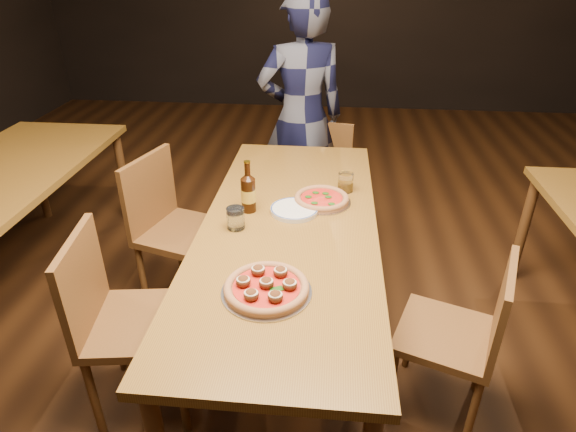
# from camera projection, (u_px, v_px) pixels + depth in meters

# --- Properties ---
(ground) EXTENTS (9.00, 9.00, 0.00)m
(ground) POSITION_uv_depth(u_px,v_px,m) (289.00, 346.00, 2.56)
(ground) COLOR black
(table_main) EXTENTS (0.80, 2.00, 0.75)m
(table_main) POSITION_uv_depth(u_px,v_px,m) (289.00, 237.00, 2.24)
(table_main) COLOR brown
(table_main) RESTS_ON ground
(chair_main_nw) EXTENTS (0.48, 0.48, 0.92)m
(chair_main_nw) POSITION_uv_depth(u_px,v_px,m) (139.00, 322.00, 2.05)
(chair_main_nw) COLOR brown
(chair_main_nw) RESTS_ON ground
(chair_main_sw) EXTENTS (0.54, 0.54, 0.92)m
(chair_main_sw) POSITION_uv_depth(u_px,v_px,m) (184.00, 232.00, 2.70)
(chair_main_sw) COLOR brown
(chair_main_sw) RESTS_ON ground
(chair_main_e) EXTENTS (0.50, 0.50, 0.84)m
(chair_main_e) POSITION_uv_depth(u_px,v_px,m) (446.00, 334.00, 2.04)
(chair_main_e) COLOR brown
(chair_main_e) RESTS_ON ground
(chair_end) EXTENTS (0.44, 0.44, 0.83)m
(chair_end) POSITION_uv_depth(u_px,v_px,m) (320.00, 182.00, 3.40)
(chair_end) COLOR brown
(chair_end) RESTS_ON ground
(pizza_meatball) EXTENTS (0.33, 0.33, 0.06)m
(pizza_meatball) POSITION_uv_depth(u_px,v_px,m) (266.00, 287.00, 1.75)
(pizza_meatball) COLOR #B7B7BF
(pizza_meatball) RESTS_ON table_main
(pizza_margherita) EXTENTS (0.29, 0.29, 0.04)m
(pizza_margherita) POSITION_uv_depth(u_px,v_px,m) (322.00, 199.00, 2.38)
(pizza_margherita) COLOR #B7B7BF
(pizza_margherita) RESTS_ON table_main
(plate_stack) EXTENTS (0.23, 0.23, 0.02)m
(plate_stack) POSITION_uv_depth(u_px,v_px,m) (294.00, 210.00, 2.30)
(plate_stack) COLOR white
(plate_stack) RESTS_ON table_main
(beer_bottle) EXTENTS (0.07, 0.07, 0.25)m
(beer_bottle) POSITION_uv_depth(u_px,v_px,m) (248.00, 194.00, 2.27)
(beer_bottle) COLOR black
(beer_bottle) RESTS_ON table_main
(water_glass) EXTENTS (0.08, 0.08, 0.10)m
(water_glass) POSITION_uv_depth(u_px,v_px,m) (236.00, 218.00, 2.15)
(water_glass) COLOR white
(water_glass) RESTS_ON table_main
(amber_glass) EXTENTS (0.08, 0.08, 0.10)m
(amber_glass) POSITION_uv_depth(u_px,v_px,m) (346.00, 182.00, 2.48)
(amber_glass) COLOR #915F10
(amber_glass) RESTS_ON table_main
(diner) EXTENTS (0.70, 0.56, 1.67)m
(diner) POSITION_uv_depth(u_px,v_px,m) (301.00, 118.00, 3.31)
(diner) COLOR black
(diner) RESTS_ON ground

